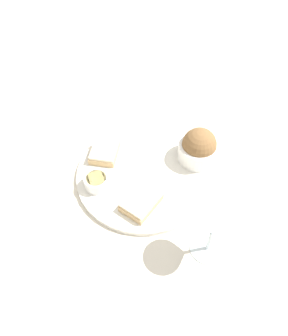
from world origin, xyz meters
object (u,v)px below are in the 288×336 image
Objects in this scene: cheese_toast_far at (105,151)px; wine_glass at (215,226)px; cheese_toast_near at (141,202)px; sauce_ramekin at (97,181)px; salad_bowl at (199,148)px.

cheese_toast_far is 0.38m from wine_glass.
sauce_ramekin is at bearing 66.72° from cheese_toast_near.
wine_glass reaches higher than salad_bowl.
salad_bowl reaches higher than cheese_toast_near.
sauce_ramekin is 0.67× the size of cheese_toast_far.
salad_bowl is 1.72× the size of sauce_ramekin.
salad_bowl is 0.25m from cheese_toast_far.
wine_glass is at bearing -121.85° from cheese_toast_near.
wine_glass reaches higher than cheese_toast_far.
salad_bowl is 0.28m from sauce_ramekin.
cheese_toast_near is 0.78× the size of wine_glass.
cheese_toast_near is 0.19m from cheese_toast_far.
sauce_ramekin is 0.42× the size of wine_glass.
sauce_ramekin reaches higher than cheese_toast_far.
salad_bowl is 0.92× the size of cheese_toast_near.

